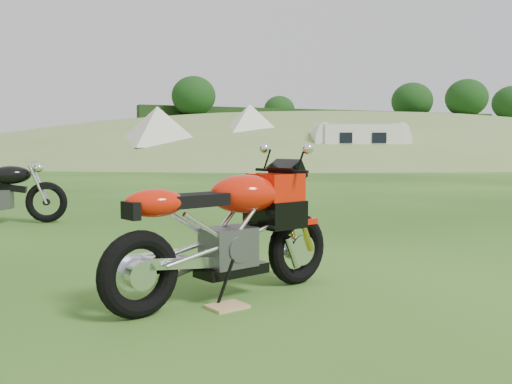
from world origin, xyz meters
name	(u,v)px	position (x,y,z in m)	size (l,w,h in m)	color
ground	(283,244)	(0.00, 0.00, 0.00)	(120.00, 120.00, 0.00)	#1C3F0D
hillside	(335,157)	(24.00, 40.00, 0.00)	(80.00, 64.00, 8.00)	olive
hedgerow	(335,157)	(24.00, 40.00, 0.00)	(36.00, 1.20, 8.60)	black
sport_motorcycle	(226,221)	(-1.34, -1.90, 0.56)	(1.86, 0.46, 1.11)	red
plywood_board	(227,306)	(-1.41, -2.12, 0.01)	(0.25, 0.20, 0.02)	tan
tent_mid	(158,139)	(3.59, 22.29, 1.43)	(3.29, 3.29, 2.85)	beige
tent_right	(250,138)	(8.43, 22.16, 1.49)	(3.44, 3.44, 2.99)	silver
caravan	(359,146)	(12.13, 17.43, 1.05)	(4.50, 2.01, 2.11)	silver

